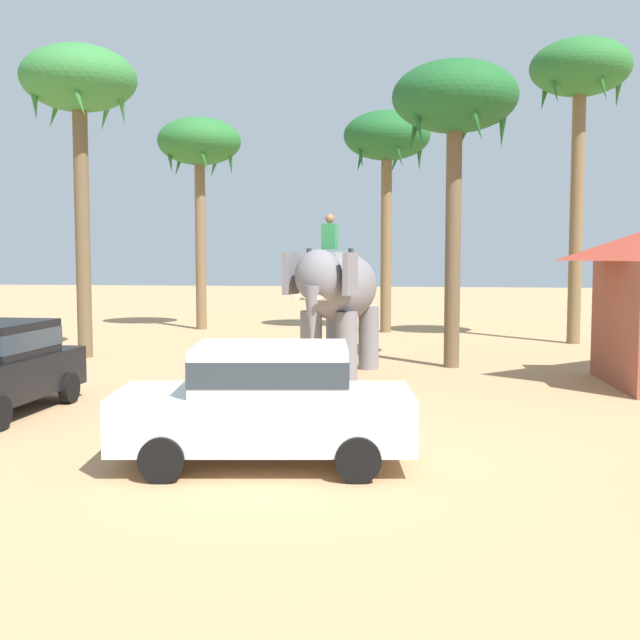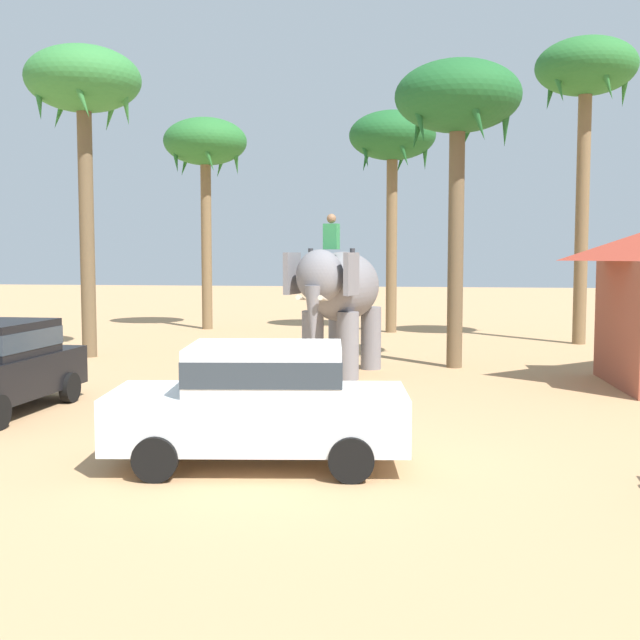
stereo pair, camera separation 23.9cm
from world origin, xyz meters
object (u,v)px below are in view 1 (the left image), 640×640
(car_sedan_foreground, at_px, (267,400))
(palm_tree_behind_elephant, at_px, (455,105))
(palm_tree_near_hut, at_px, (387,142))
(palm_tree_far_back, at_px, (580,79))
(palm_tree_left_of_road, at_px, (199,147))
(palm_tree_leaning_seaward, at_px, (79,88))
(elephant_with_mahout, at_px, (338,293))

(car_sedan_foreground, xyz_separation_m, palm_tree_behind_elephant, (2.86, 10.21, 5.78))
(palm_tree_near_hut, bearing_deg, car_sedan_foreground, -92.05)
(car_sedan_foreground, xyz_separation_m, palm_tree_far_back, (7.01, 16.31, 7.60))
(palm_tree_behind_elephant, relative_size, palm_tree_left_of_road, 0.96)
(car_sedan_foreground, distance_m, palm_tree_leaning_seaward, 14.73)
(car_sedan_foreground, relative_size, palm_tree_near_hut, 0.52)
(elephant_with_mahout, bearing_deg, palm_tree_far_back, 48.23)
(palm_tree_far_back, bearing_deg, palm_tree_leaning_seaward, -159.36)
(car_sedan_foreground, distance_m, palm_tree_left_of_road, 21.52)
(palm_tree_left_of_road, bearing_deg, palm_tree_near_hut, -2.10)
(elephant_with_mahout, relative_size, palm_tree_behind_elephant, 0.51)
(car_sedan_foreground, bearing_deg, palm_tree_near_hut, 87.95)
(palm_tree_left_of_road, distance_m, palm_tree_far_back, 14.00)
(palm_tree_near_hut, relative_size, palm_tree_leaning_seaward, 0.94)
(palm_tree_near_hut, distance_m, palm_tree_far_back, 7.15)
(elephant_with_mahout, height_order, palm_tree_leaning_seaward, palm_tree_leaning_seaward)
(palm_tree_left_of_road, relative_size, palm_tree_far_back, 0.83)
(palm_tree_far_back, bearing_deg, car_sedan_foreground, -113.26)
(palm_tree_near_hut, bearing_deg, palm_tree_left_of_road, 177.90)
(car_sedan_foreground, height_order, elephant_with_mahout, elephant_with_mahout)
(palm_tree_leaning_seaward, bearing_deg, palm_tree_near_hut, 46.11)
(palm_tree_behind_elephant, bearing_deg, palm_tree_far_back, 55.79)
(palm_tree_leaning_seaward, bearing_deg, palm_tree_left_of_road, 83.90)
(palm_tree_left_of_road, bearing_deg, palm_tree_far_back, -13.62)
(palm_tree_near_hut, relative_size, palm_tree_left_of_road, 1.01)
(car_sedan_foreground, relative_size, palm_tree_left_of_road, 0.53)
(palm_tree_far_back, distance_m, palm_tree_leaning_seaward, 15.48)
(car_sedan_foreground, xyz_separation_m, palm_tree_near_hut, (0.69, 19.32, 6.12))
(palm_tree_leaning_seaward, bearing_deg, car_sedan_foreground, -55.57)
(car_sedan_foreground, height_order, palm_tree_behind_elephant, palm_tree_behind_elephant)
(palm_tree_far_back, bearing_deg, palm_tree_near_hut, 154.50)
(palm_tree_far_back, relative_size, palm_tree_leaning_seaward, 1.13)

